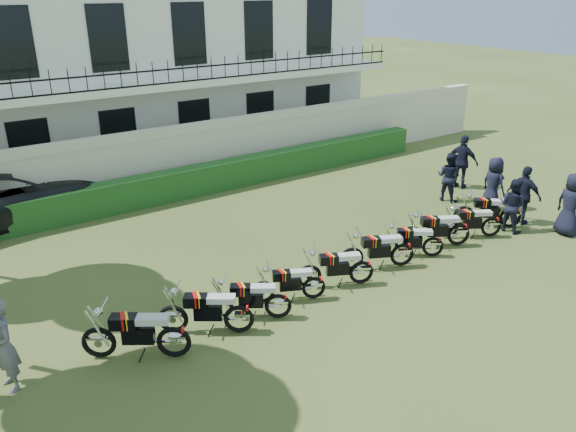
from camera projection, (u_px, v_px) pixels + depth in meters
name	position (u px, v px, depth m)	size (l,w,h in m)	color
ground	(322.00, 277.00, 14.05)	(100.00, 100.00, 0.00)	#37461C
perimeter_wall	(182.00, 157.00, 19.68)	(30.00, 0.35, 2.30)	beige
hedge	(219.00, 176.00, 19.85)	(18.00, 0.60, 1.00)	#1C4B1B
building	(117.00, 64.00, 23.23)	(20.40, 9.60, 7.40)	white
motorcycle_0	(173.00, 335.00, 10.80)	(1.82, 1.27, 1.16)	black
motorcycle_1	(239.00, 312.00, 11.58)	(1.70, 1.23, 1.10)	black
motorcycle_2	(278.00, 300.00, 12.11)	(1.59, 1.11, 1.01)	black
motorcycle_3	(314.00, 282.00, 12.89)	(1.60, 0.86, 0.95)	black
motorcycle_4	(362.00, 267.00, 13.52)	(1.74, 0.94, 1.03)	black
motorcycle_5	(402.00, 249.00, 14.37)	(1.82, 0.96, 1.07)	black
motorcycle_6	(433.00, 242.00, 14.89)	(1.45, 1.14, 0.96)	black
motorcycle_7	(459.00, 229.00, 15.52)	(1.79, 1.05, 1.08)	black
motorcycle_8	(492.00, 222.00, 16.08)	(1.62, 1.03, 1.00)	black
motorcycle_9	(511.00, 213.00, 16.66)	(1.56, 1.37, 1.08)	black
suv	(2.00, 196.00, 16.91)	(2.84, 6.15, 1.71)	black
inspector	(3.00, 346.00, 9.86)	(0.65, 0.43, 1.78)	slate
officer_0	(571.00, 204.00, 16.10)	(0.91, 0.59, 1.87)	black
officer_1	(512.00, 205.00, 16.39)	(0.78, 0.61, 1.61)	black
officer_2	(524.00, 196.00, 16.83)	(1.07, 0.44, 1.82)	black
officer_3	(493.00, 184.00, 17.94)	(0.85, 0.56, 1.75)	black
officer_4	(449.00, 177.00, 18.73)	(0.81, 0.63, 1.66)	black
officer_5	(462.00, 162.00, 19.83)	(1.12, 0.47, 1.92)	black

